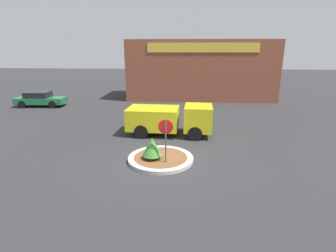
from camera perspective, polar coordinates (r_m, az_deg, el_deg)
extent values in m
plane|color=#2D2D30|center=(13.28, -1.60, -7.47)|extent=(120.00, 120.00, 0.00)
cylinder|color=#BCB7AD|center=(13.25, -1.61, -7.12)|extent=(3.28, 3.28, 0.18)
cylinder|color=brown|center=(13.25, -1.61, -7.11)|extent=(2.69, 2.69, 0.18)
cylinder|color=#4C4C51|center=(12.28, -0.50, -3.70)|extent=(0.07, 0.07, 2.31)
cylinder|color=#B71414|center=(12.03, -0.51, -0.17)|extent=(0.70, 0.03, 0.70)
cylinder|color=brown|center=(13.05, -3.44, -6.67)|extent=(0.08, 0.08, 0.17)
cone|color=#3D7F33|center=(12.84, -3.48, -4.49)|extent=(0.99, 0.99, 0.89)
cube|color=gold|center=(16.73, 6.59, 1.78)|extent=(1.83, 2.19, 1.56)
cube|color=gold|center=(17.01, -3.23, 1.75)|extent=(3.34, 2.39, 1.35)
cube|color=black|center=(16.67, 8.69, 2.62)|extent=(0.15, 1.88, 0.55)
cylinder|color=black|center=(17.90, 6.03, 0.35)|extent=(0.88, 0.29, 0.87)
cylinder|color=black|center=(15.96, 5.89, -1.68)|extent=(0.88, 0.29, 0.87)
cylinder|color=black|center=(18.24, -4.47, 0.70)|extent=(0.88, 0.29, 0.87)
cylinder|color=black|center=(16.34, -5.85, -1.24)|extent=(0.88, 0.29, 0.87)
cube|color=brown|center=(30.00, 7.05, 12.12)|extent=(15.63, 6.00, 6.26)
cube|color=gold|center=(26.89, 7.60, 16.55)|extent=(10.94, 0.08, 0.90)
cube|color=#1E6638|center=(28.12, -25.92, 5.04)|extent=(4.67, 2.00, 0.57)
cube|color=black|center=(28.13, -26.49, 6.14)|extent=(2.28, 1.66, 0.55)
cylinder|color=black|center=(28.29, -22.58, 5.02)|extent=(0.71, 0.23, 0.71)
cylinder|color=black|center=(26.84, -23.87, 4.31)|extent=(0.71, 0.23, 0.71)
cylinder|color=black|center=(29.51, -27.68, 4.83)|extent=(0.71, 0.23, 0.71)
cylinder|color=black|center=(28.13, -29.17, 4.12)|extent=(0.71, 0.23, 0.71)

